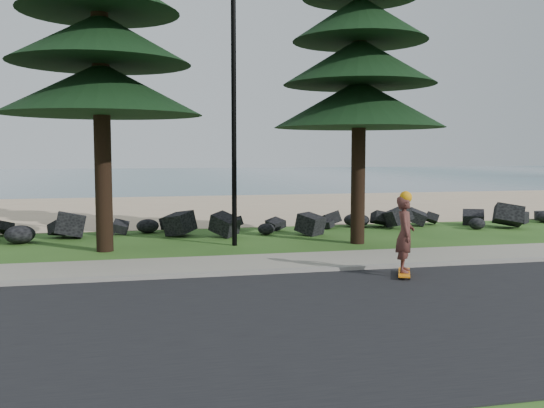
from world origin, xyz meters
name	(u,v)px	position (x,y,z in m)	size (l,w,h in m)	color
ground	(257,267)	(0.00, 0.00, 0.00)	(160.00, 160.00, 0.00)	#224615
road	(314,319)	(0.00, -4.50, 0.01)	(160.00, 7.00, 0.02)	black
kerb	(266,272)	(0.00, -0.90, 0.05)	(160.00, 0.20, 0.10)	gray
sidewalk	(256,263)	(0.00, 0.20, 0.04)	(160.00, 2.00, 0.08)	gray
beach_sand	(195,208)	(0.00, 14.50, 0.01)	(160.00, 15.00, 0.01)	tan
ocean	(160,176)	(0.00, 51.00, 0.00)	(160.00, 58.00, 0.01)	#3D6875
seawall_boulders	(222,234)	(0.00, 5.60, 0.00)	(60.00, 2.40, 1.10)	black
lamp_post	(234,96)	(0.00, 3.20, 4.13)	(0.25, 0.14, 8.14)	black
skateboarder	(405,234)	(2.79, -1.81, 0.90)	(0.62, 0.97, 1.79)	orange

